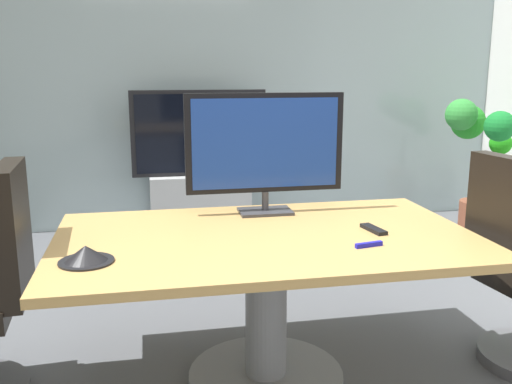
# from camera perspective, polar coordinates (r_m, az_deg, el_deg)

# --- Properties ---
(wall_back_glass_partition) EXTENTS (6.26, 0.10, 2.95)m
(wall_back_glass_partition) POSITION_cam_1_polar(r_m,az_deg,el_deg) (5.40, -7.00, 12.15)
(wall_back_glass_partition) COLOR #9EB2B7
(wall_back_glass_partition) RESTS_ON ground
(conference_table) EXTENTS (1.94, 1.16, 0.73)m
(conference_table) POSITION_cam_1_polar(r_m,az_deg,el_deg) (2.69, 1.04, -8.13)
(conference_table) COLOR #B2894C
(conference_table) RESTS_ON ground
(tv_monitor) EXTENTS (0.84, 0.18, 0.64)m
(tv_monitor) POSITION_cam_1_polar(r_m,az_deg,el_deg) (2.96, 0.93, 4.66)
(tv_monitor) COLOR #333338
(tv_monitor) RESTS_ON conference_table
(wall_display_unit) EXTENTS (1.20, 0.36, 1.31)m
(wall_display_unit) POSITION_cam_1_polar(r_m,az_deg,el_deg) (5.15, -5.70, 0.59)
(wall_display_unit) COLOR #B7BABC
(wall_display_unit) RESTS_ON ground
(potted_plant) EXTENTS (0.65, 0.74, 1.23)m
(potted_plant) POSITION_cam_1_polar(r_m,az_deg,el_deg) (5.49, 21.48, 3.80)
(potted_plant) COLOR brown
(potted_plant) RESTS_ON ground
(conference_phone) EXTENTS (0.22, 0.22, 0.07)m
(conference_phone) POSITION_cam_1_polar(r_m,az_deg,el_deg) (2.35, -16.87, -6.13)
(conference_phone) COLOR black
(conference_phone) RESTS_ON conference_table
(remote_control) EXTENTS (0.08, 0.18, 0.02)m
(remote_control) POSITION_cam_1_polar(r_m,az_deg,el_deg) (2.74, 11.83, -3.71)
(remote_control) COLOR black
(remote_control) RESTS_ON conference_table
(whiteboard_marker) EXTENTS (0.13, 0.04, 0.02)m
(whiteboard_marker) POSITION_cam_1_polar(r_m,az_deg,el_deg) (2.50, 11.38, -5.25)
(whiteboard_marker) COLOR #1919A5
(whiteboard_marker) RESTS_ON conference_table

